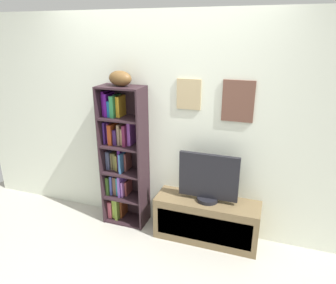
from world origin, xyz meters
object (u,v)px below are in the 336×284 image
Objects in this scene: television at (208,179)px; tv_stand at (206,220)px; football at (120,78)px; bookshelf at (122,157)px.

tv_stand is at bearing -90.00° from television.
football is 1.35m from television.
television is at bearing -2.14° from football.
football is at bearing 177.79° from tv_stand.
bookshelf is 1.47× the size of tv_stand.
football reaches higher than tv_stand.
bookshelf is at bearing 176.04° from tv_stand.
football is 1.73m from tv_stand.
bookshelf is 6.06× the size of football.
bookshelf reaches higher than tv_stand.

